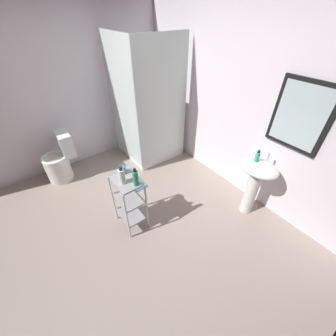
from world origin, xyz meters
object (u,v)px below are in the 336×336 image
(shower_stall, at_px, (147,133))
(pedestal_sink, at_px, (256,178))
(toilet, at_px, (60,161))
(rinse_cup, at_px, (122,170))
(body_wash_bottle_green, at_px, (136,178))
(storage_cart, at_px, (129,199))
(hand_soap_bottle, at_px, (257,157))
(bath_mat, at_px, (127,181))
(lotion_bottle_white, at_px, (122,176))

(shower_stall, xyz_separation_m, pedestal_sink, (1.94, 0.34, 0.12))
(toilet, relative_size, rinse_cup, 8.23)
(shower_stall, relative_size, toilet, 2.63)
(pedestal_sink, distance_m, body_wash_bottle_green, 1.47)
(body_wash_bottle_green, bearing_deg, storage_cart, -155.52)
(storage_cart, distance_m, body_wash_bottle_green, 0.42)
(hand_soap_bottle, bearing_deg, bath_mat, -144.54)
(storage_cart, height_order, bath_mat, storage_cart)
(storage_cart, bearing_deg, shower_stall, 139.41)
(bath_mat, bearing_deg, pedestal_sink, 34.47)
(pedestal_sink, relative_size, hand_soap_bottle, 5.47)
(body_wash_bottle_green, bearing_deg, hand_soap_bottle, 66.48)
(hand_soap_bottle, bearing_deg, toilet, -140.53)
(rinse_cup, bearing_deg, shower_stall, 136.91)
(shower_stall, relative_size, bath_mat, 3.33)
(shower_stall, height_order, body_wash_bottle_green, shower_stall)
(hand_soap_bottle, relative_size, rinse_cup, 1.60)
(lotion_bottle_white, xyz_separation_m, bath_mat, (-0.77, 0.37, -0.83))
(pedestal_sink, distance_m, toilet, 2.88)
(body_wash_bottle_green, relative_size, rinse_cup, 2.32)
(pedestal_sink, relative_size, body_wash_bottle_green, 3.78)
(pedestal_sink, relative_size, bath_mat, 1.35)
(storage_cart, relative_size, lotion_bottle_white, 3.30)
(body_wash_bottle_green, height_order, bath_mat, body_wash_bottle_green)
(hand_soap_bottle, bearing_deg, storage_cart, -117.10)
(rinse_cup, bearing_deg, bath_mat, 154.84)
(pedestal_sink, xyz_separation_m, rinse_cup, (-0.89, -1.33, 0.21))
(shower_stall, distance_m, toilet, 1.49)
(toilet, bearing_deg, pedestal_sink, 38.77)
(pedestal_sink, height_order, hand_soap_bottle, hand_soap_bottle)
(shower_stall, bearing_deg, hand_soap_bottle, 10.16)
(rinse_cup, relative_size, bath_mat, 0.15)
(pedestal_sink, relative_size, toilet, 1.07)
(shower_stall, xyz_separation_m, storage_cart, (1.19, -1.02, -0.03))
(toilet, distance_m, bath_mat, 1.09)
(storage_cart, distance_m, rinse_cup, 0.38)
(storage_cart, height_order, rinse_cup, rinse_cup)
(hand_soap_bottle, xyz_separation_m, body_wash_bottle_green, (-0.56, -1.30, -0.04))
(shower_stall, relative_size, pedestal_sink, 2.47)
(body_wash_bottle_green, bearing_deg, lotion_bottle_white, -138.37)
(body_wash_bottle_green, bearing_deg, toilet, -162.96)
(storage_cart, xyz_separation_m, hand_soap_bottle, (0.69, 1.36, 0.44))
(bath_mat, bearing_deg, shower_stall, 121.96)
(rinse_cup, xyz_separation_m, bath_mat, (-0.62, 0.29, -0.78))
(body_wash_bottle_green, relative_size, lotion_bottle_white, 0.96)
(lotion_bottle_white, bearing_deg, toilet, -165.29)
(shower_stall, height_order, hand_soap_bottle, shower_stall)
(body_wash_bottle_green, distance_m, rinse_cup, 0.27)
(pedestal_sink, distance_m, lotion_bottle_white, 1.61)
(pedestal_sink, xyz_separation_m, storage_cart, (-0.76, -1.36, -0.14))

